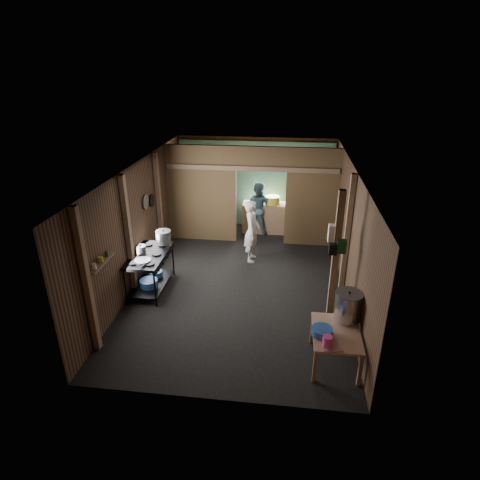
# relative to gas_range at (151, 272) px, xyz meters

# --- Properties ---
(floor) EXTENTS (4.50, 7.00, 0.00)m
(floor) POSITION_rel_gas_range_xyz_m (1.88, 0.59, -0.42)
(floor) COLOR black
(floor) RESTS_ON ground
(ceiling) EXTENTS (4.50, 7.00, 0.00)m
(ceiling) POSITION_rel_gas_range_xyz_m (1.88, 0.59, 2.18)
(ceiling) COLOR black
(ceiling) RESTS_ON ground
(wall_back) EXTENTS (4.50, 0.00, 2.60)m
(wall_back) POSITION_rel_gas_range_xyz_m (1.88, 4.09, 0.88)
(wall_back) COLOR brown
(wall_back) RESTS_ON ground
(wall_front) EXTENTS (4.50, 0.00, 2.60)m
(wall_front) POSITION_rel_gas_range_xyz_m (1.88, -2.91, 0.88)
(wall_front) COLOR brown
(wall_front) RESTS_ON ground
(wall_left) EXTENTS (0.00, 7.00, 2.60)m
(wall_left) POSITION_rel_gas_range_xyz_m (-0.37, 0.59, 0.88)
(wall_left) COLOR brown
(wall_left) RESTS_ON ground
(wall_right) EXTENTS (0.00, 7.00, 2.60)m
(wall_right) POSITION_rel_gas_range_xyz_m (4.13, 0.59, 0.88)
(wall_right) COLOR brown
(wall_right) RESTS_ON ground
(partition_left) EXTENTS (1.85, 0.10, 2.60)m
(partition_left) POSITION_rel_gas_range_xyz_m (0.55, 2.79, 0.88)
(partition_left) COLOR brown
(partition_left) RESTS_ON floor
(partition_right) EXTENTS (1.35, 0.10, 2.60)m
(partition_right) POSITION_rel_gas_range_xyz_m (3.46, 2.79, 0.88)
(partition_right) COLOR brown
(partition_right) RESTS_ON floor
(partition_header) EXTENTS (1.30, 0.10, 0.60)m
(partition_header) POSITION_rel_gas_range_xyz_m (2.13, 2.79, 1.88)
(partition_header) COLOR brown
(partition_header) RESTS_ON wall_back
(turquoise_panel) EXTENTS (4.40, 0.06, 2.50)m
(turquoise_panel) POSITION_rel_gas_range_xyz_m (1.88, 4.03, 0.83)
(turquoise_panel) COLOR #62A49B
(turquoise_panel) RESTS_ON wall_back
(back_counter) EXTENTS (1.20, 0.50, 0.85)m
(back_counter) POSITION_rel_gas_range_xyz_m (2.18, 3.54, 0.00)
(back_counter) COLOR #88674C
(back_counter) RESTS_ON floor
(wall_clock) EXTENTS (0.20, 0.03, 0.20)m
(wall_clock) POSITION_rel_gas_range_xyz_m (2.13, 3.99, 1.48)
(wall_clock) COLOR white
(wall_clock) RESTS_ON wall_back
(post_left_a) EXTENTS (0.10, 0.12, 2.60)m
(post_left_a) POSITION_rel_gas_range_xyz_m (-0.30, -2.01, 0.88)
(post_left_a) COLOR #88674C
(post_left_a) RESTS_ON floor
(post_left_b) EXTENTS (0.10, 0.12, 2.60)m
(post_left_b) POSITION_rel_gas_range_xyz_m (-0.30, -0.21, 0.88)
(post_left_b) COLOR #88674C
(post_left_b) RESTS_ON floor
(post_left_c) EXTENTS (0.10, 0.12, 2.60)m
(post_left_c) POSITION_rel_gas_range_xyz_m (-0.30, 1.79, 0.88)
(post_left_c) COLOR #88674C
(post_left_c) RESTS_ON floor
(post_right) EXTENTS (0.10, 0.12, 2.60)m
(post_right) POSITION_rel_gas_range_xyz_m (4.06, 0.39, 0.88)
(post_right) COLOR #88674C
(post_right) RESTS_ON floor
(post_free) EXTENTS (0.12, 0.12, 2.60)m
(post_free) POSITION_rel_gas_range_xyz_m (3.73, -0.71, 0.88)
(post_free) COLOR #88674C
(post_free) RESTS_ON floor
(cross_beam) EXTENTS (4.40, 0.12, 0.12)m
(cross_beam) POSITION_rel_gas_range_xyz_m (1.88, 2.74, 1.63)
(cross_beam) COLOR #88674C
(cross_beam) RESTS_ON wall_left
(pan_lid_big) EXTENTS (0.03, 0.34, 0.34)m
(pan_lid_big) POSITION_rel_gas_range_xyz_m (-0.33, 0.99, 1.23)
(pan_lid_big) COLOR slate
(pan_lid_big) RESTS_ON wall_left
(pan_lid_small) EXTENTS (0.03, 0.30, 0.30)m
(pan_lid_small) POSITION_rel_gas_range_xyz_m (-0.33, 1.39, 1.13)
(pan_lid_small) COLOR black
(pan_lid_small) RESTS_ON wall_left
(wall_shelf) EXTENTS (0.14, 0.80, 0.03)m
(wall_shelf) POSITION_rel_gas_range_xyz_m (-0.27, -1.51, 0.98)
(wall_shelf) COLOR #88674C
(wall_shelf) RESTS_ON wall_left
(jar_white) EXTENTS (0.07, 0.07, 0.10)m
(jar_white) POSITION_rel_gas_range_xyz_m (-0.27, -1.76, 1.04)
(jar_white) COLOR white
(jar_white) RESTS_ON wall_shelf
(jar_yellow) EXTENTS (0.08, 0.08, 0.10)m
(jar_yellow) POSITION_rel_gas_range_xyz_m (-0.27, -1.51, 1.04)
(jar_yellow) COLOR gold
(jar_yellow) RESTS_ON wall_shelf
(jar_green) EXTENTS (0.06, 0.06, 0.10)m
(jar_green) POSITION_rel_gas_range_xyz_m (-0.27, -1.29, 1.04)
(jar_green) COLOR #12461B
(jar_green) RESTS_ON wall_shelf
(bag_white) EXTENTS (0.22, 0.15, 0.32)m
(bag_white) POSITION_rel_gas_range_xyz_m (3.68, -0.63, 1.36)
(bag_white) COLOR white
(bag_white) RESTS_ON post_free
(bag_green) EXTENTS (0.16, 0.12, 0.24)m
(bag_green) POSITION_rel_gas_range_xyz_m (3.80, -0.77, 1.18)
(bag_green) COLOR #12461B
(bag_green) RESTS_ON post_free
(bag_black) EXTENTS (0.14, 0.10, 0.20)m
(bag_black) POSITION_rel_gas_range_xyz_m (3.66, -0.79, 1.13)
(bag_black) COLOR black
(bag_black) RESTS_ON post_free
(gas_range) EXTENTS (0.73, 1.43, 0.84)m
(gas_range) POSITION_rel_gas_range_xyz_m (0.00, 0.00, 0.00)
(gas_range) COLOR black
(gas_range) RESTS_ON floor
(prep_table) EXTENTS (0.75, 1.03, 0.61)m
(prep_table) POSITION_rel_gas_range_xyz_m (3.71, -1.88, -0.12)
(prep_table) COLOR #9E735E
(prep_table) RESTS_ON floor
(stove_pot_large) EXTENTS (0.35, 0.35, 0.34)m
(stove_pot_large) POSITION_rel_gas_range_xyz_m (0.17, 0.53, 0.57)
(stove_pot_large) COLOR #BCBCBC
(stove_pot_large) RESTS_ON gas_range
(stove_pot_med) EXTENTS (0.28, 0.28, 0.20)m
(stove_pot_med) POSITION_rel_gas_range_xyz_m (-0.17, 0.01, 0.50)
(stove_pot_med) COLOR #BCBCBC
(stove_pot_med) RESTS_ON gas_range
(frying_pan) EXTENTS (0.47, 0.62, 0.08)m
(frying_pan) POSITION_rel_gas_range_xyz_m (0.00, -0.37, 0.45)
(frying_pan) COLOR slate
(frying_pan) RESTS_ON gas_range
(blue_tub_front) EXTENTS (0.38, 0.38, 0.16)m
(blue_tub_front) POSITION_rel_gas_range_xyz_m (0.00, -0.17, -0.18)
(blue_tub_front) COLOR #2C559B
(blue_tub_front) RESTS_ON gas_range
(blue_tub_back) EXTENTS (0.30, 0.30, 0.12)m
(blue_tub_back) POSITION_rel_gas_range_xyz_m (0.00, 0.28, -0.20)
(blue_tub_back) COLOR #2C559B
(blue_tub_back) RESTS_ON gas_range
(stock_pot) EXTENTS (0.56, 0.56, 0.52)m
(stock_pot) POSITION_rel_gas_range_xyz_m (3.90, -1.51, 0.43)
(stock_pot) COLOR #BCBCBC
(stock_pot) RESTS_ON prep_table
(wash_basin) EXTENTS (0.43, 0.43, 0.13)m
(wash_basin) POSITION_rel_gas_range_xyz_m (3.47, -1.99, 0.25)
(wash_basin) COLOR #2C559B
(wash_basin) RESTS_ON prep_table
(pink_bucket) EXTENTS (0.15, 0.15, 0.17)m
(pink_bucket) POSITION_rel_gas_range_xyz_m (3.53, -2.25, 0.27)
(pink_bucket) COLOR #E5429B
(pink_bucket) RESTS_ON prep_table
(knife) EXTENTS (0.30, 0.11, 0.01)m
(knife) POSITION_rel_gas_range_xyz_m (3.62, -2.38, 0.19)
(knife) COLOR #BCBCBC
(knife) RESTS_ON prep_table
(yellow_tub) EXTENTS (0.40, 0.40, 0.22)m
(yellow_tub) POSITION_rel_gas_range_xyz_m (2.41, 3.54, 0.54)
(yellow_tub) COLOR gold
(yellow_tub) RESTS_ON back_counter
(cook) EXTENTS (0.38, 0.57, 1.54)m
(cook) POSITION_rel_gas_range_xyz_m (2.01, 1.67, 0.35)
(cook) COLOR white
(cook) RESTS_ON floor
(worker_back) EXTENTS (0.86, 0.75, 1.50)m
(worker_back) POSITION_rel_gas_range_xyz_m (2.01, 3.44, 0.33)
(worker_back) COLOR #436171
(worker_back) RESTS_ON floor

